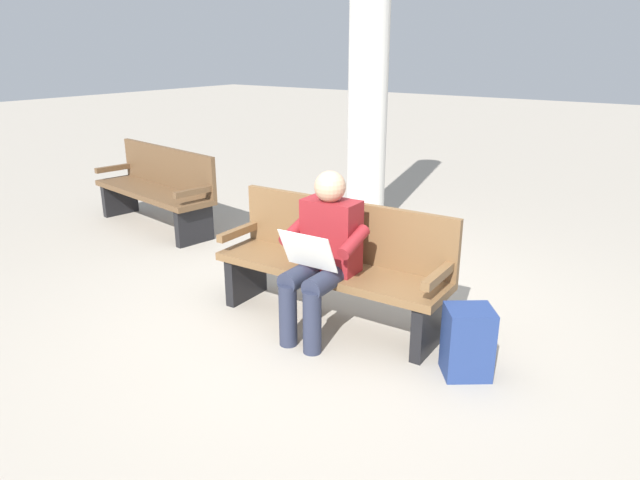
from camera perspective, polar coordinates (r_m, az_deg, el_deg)
ground_plane at (r=4.40m, az=0.87°, el=-8.08°), size 40.00×40.00×0.00m
bench_near at (r=4.27m, az=1.40°, el=-2.21°), size 1.82×0.56×0.90m
person_seated at (r=4.00m, az=0.27°, el=-1.09°), size 0.58×0.59×1.18m
backpack at (r=3.77m, az=14.41°, el=-9.77°), size 0.38×0.38×0.46m
bench_far at (r=6.79m, az=-15.83°, el=5.05°), size 1.85×0.75×0.90m
support_pillar at (r=6.50m, az=4.87°, el=17.18°), size 0.44×0.44×3.63m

